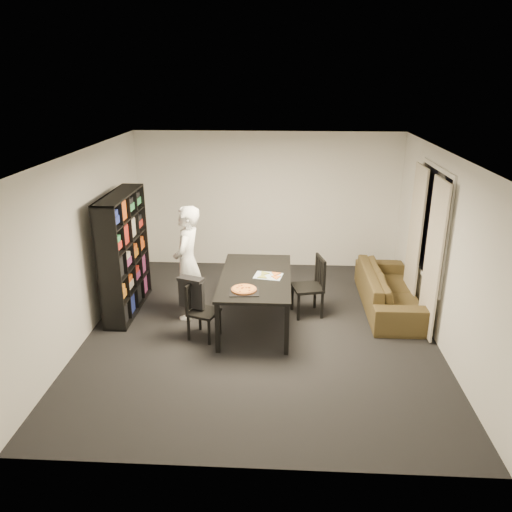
# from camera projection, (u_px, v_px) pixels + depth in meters

# --- Properties ---
(room) EXTENTS (5.01, 5.51, 2.61)m
(room) POSITION_uv_depth(u_px,v_px,m) (261.00, 248.00, 6.94)
(room) COLOR black
(room) RESTS_ON ground
(window_pane) EXTENTS (0.02, 1.40, 1.60)m
(window_pane) POSITION_uv_depth(u_px,v_px,m) (432.00, 225.00, 7.31)
(window_pane) COLOR black
(window_pane) RESTS_ON room
(window_frame) EXTENTS (0.03, 1.52, 1.72)m
(window_frame) POSITION_uv_depth(u_px,v_px,m) (432.00, 225.00, 7.31)
(window_frame) COLOR white
(window_frame) RESTS_ON room
(curtain_left) EXTENTS (0.03, 0.70, 2.25)m
(curtain_left) POSITION_uv_depth(u_px,v_px,m) (433.00, 259.00, 6.95)
(curtain_left) COLOR beige
(curtain_left) RESTS_ON room
(curtain_right) EXTENTS (0.03, 0.70, 2.25)m
(curtain_right) POSITION_uv_depth(u_px,v_px,m) (415.00, 236.00, 7.92)
(curtain_right) COLOR beige
(curtain_right) RESTS_ON room
(bookshelf) EXTENTS (0.35, 1.50, 1.90)m
(bookshelf) POSITION_uv_depth(u_px,v_px,m) (124.00, 254.00, 7.74)
(bookshelf) COLOR black
(bookshelf) RESTS_ON room
(dining_table) EXTENTS (1.03, 1.86, 0.77)m
(dining_table) POSITION_uv_depth(u_px,v_px,m) (256.00, 280.00, 7.38)
(dining_table) COLOR black
(dining_table) RESTS_ON room
(chair_left) EXTENTS (0.49, 0.49, 0.83)m
(chair_left) POSITION_uv_depth(u_px,v_px,m) (199.00, 306.00, 7.08)
(chair_left) COLOR black
(chair_left) RESTS_ON room
(chair_right) EXTENTS (0.53, 0.53, 0.95)m
(chair_right) POSITION_uv_depth(u_px,v_px,m) (313.00, 282.00, 7.74)
(chair_right) COLOR black
(chair_right) RESTS_ON room
(draped_jacket) EXTENTS (0.40, 0.28, 0.46)m
(draped_jacket) POSITION_uv_depth(u_px,v_px,m) (191.00, 291.00, 7.05)
(draped_jacket) COLOR black
(draped_jacket) RESTS_ON chair_left
(person) EXTENTS (0.48, 0.68, 1.77)m
(person) POSITION_uv_depth(u_px,v_px,m) (188.00, 263.00, 7.55)
(person) COLOR white
(person) RESTS_ON room
(baking_tray) EXTENTS (0.43, 0.35, 0.01)m
(baking_tray) POSITION_uv_depth(u_px,v_px,m) (244.00, 292.00, 6.80)
(baking_tray) COLOR black
(baking_tray) RESTS_ON dining_table
(pepperoni_pizza) EXTENTS (0.35, 0.35, 0.03)m
(pepperoni_pizza) POSITION_uv_depth(u_px,v_px,m) (244.00, 289.00, 6.83)
(pepperoni_pizza) COLOR brown
(pepperoni_pizza) RESTS_ON dining_table
(kitchen_towel) EXTENTS (0.45, 0.37, 0.01)m
(kitchen_towel) POSITION_uv_depth(u_px,v_px,m) (268.00, 276.00, 7.35)
(kitchen_towel) COLOR silver
(kitchen_towel) RESTS_ON dining_table
(pizza_slices) EXTENTS (0.45, 0.42, 0.01)m
(pizza_slices) POSITION_uv_depth(u_px,v_px,m) (269.00, 275.00, 7.34)
(pizza_slices) COLOR gold
(pizza_slices) RESTS_ON dining_table
(sofa) EXTENTS (0.83, 2.12, 0.62)m
(sofa) POSITION_uv_depth(u_px,v_px,m) (390.00, 290.00, 8.03)
(sofa) COLOR #45331B
(sofa) RESTS_ON room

